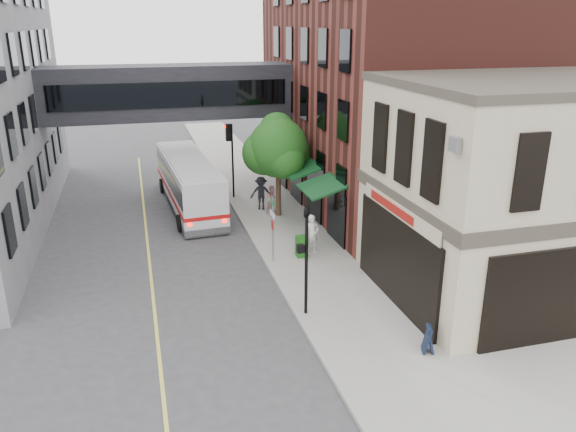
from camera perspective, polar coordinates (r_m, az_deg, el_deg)
ground at (r=19.42m, az=2.44°, el=-13.10°), size 120.00×120.00×0.00m
sidewalk_main at (r=32.14m, az=-1.76°, el=0.51°), size 4.00×60.00×0.15m
corner_building at (r=23.38m, az=22.46°, el=2.44°), size 10.19×8.12×8.45m
brick_building at (r=34.29m, az=11.12°, el=13.20°), size 13.76×18.00×14.00m
skyway_bridge at (r=33.89m, az=-11.98°, el=12.24°), size 14.00×3.18×3.00m
traffic_signal_near at (r=19.86m, az=1.81°, el=-2.65°), size 0.44×0.22×4.60m
traffic_signal_far at (r=33.78m, az=-5.93°, el=7.09°), size 0.53×0.28×4.50m
street_sign_pole at (r=24.75m, az=-1.57°, el=-0.74°), size 0.08×0.75×3.00m
street_tree at (r=30.43m, az=-1.13°, el=6.95°), size 3.80×3.20×5.60m
lane_marking at (r=27.62m, az=-14.01°, el=-3.45°), size 0.12×40.00×0.01m
bus at (r=33.08m, az=-10.06°, el=3.54°), size 3.10×10.76×2.86m
pedestrian_a at (r=25.81m, az=2.47°, el=-1.89°), size 0.78×0.62×1.88m
pedestrian_b at (r=31.43m, az=-1.60°, el=1.70°), size 0.88×0.76×1.55m
pedestrian_c at (r=31.98m, az=-2.75°, el=2.34°), size 1.39×1.05×1.91m
newspaper_box at (r=25.64m, az=1.39°, el=-3.10°), size 0.50×0.45×0.99m
sandwich_board at (r=19.20m, az=14.07°, el=-12.05°), size 0.48×0.58×0.90m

